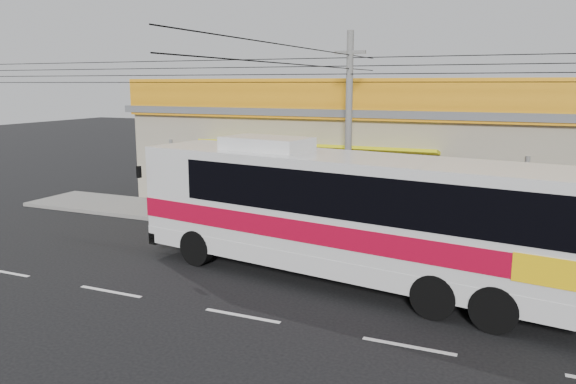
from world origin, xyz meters
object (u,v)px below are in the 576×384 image
object	(u,v)px
utility_pole	(350,69)
motorbike_dark	(211,209)
coach_bus	(352,209)
motorbike_red	(201,208)

from	to	relation	value
utility_pole	motorbike_dark	bearing A→B (deg)	-175.52
utility_pole	coach_bus	bearing A→B (deg)	-70.75
coach_bus	motorbike_red	world-z (taller)	coach_bus
coach_bus	motorbike_red	bearing A→B (deg)	161.49
motorbike_red	motorbike_dark	size ratio (longest dim) A/B	1.16
coach_bus	motorbike_dark	size ratio (longest dim) A/B	7.50
motorbike_red	utility_pole	bearing A→B (deg)	-104.66
motorbike_dark	utility_pole	xyz separation A→B (m)	(5.41, 0.42, 5.32)
coach_bus	utility_pole	distance (m)	6.02
coach_bus	motorbike_dark	xyz separation A→B (m)	(-6.92, 3.92, -1.44)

